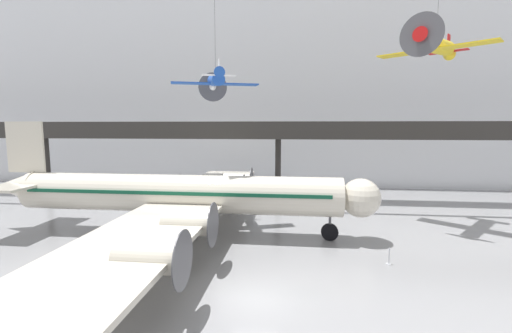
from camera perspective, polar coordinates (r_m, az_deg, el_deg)
The scene contains 7 objects.
ground_plane at distance 18.64m, azimuth -0.48°, elevation -21.13°, with size 260.00×260.00×0.00m, color gray.
hangar_back_wall at distance 50.92m, azimuth 4.32°, elevation 12.53°, with size 140.00×3.00×27.75m.
mezzanine_walkway at distance 40.19m, azimuth 3.66°, elevation 5.15°, with size 110.00×3.20×9.24m.
airliner_silver_main at distance 28.09m, azimuth -12.95°, elevation -4.57°, with size 31.88×35.82×9.09m.
suspended_plane_blue_trainer at distance 29.80m, azimuth -6.75°, elevation 14.11°, with size 7.34×6.25×12.35m.
suspended_plane_yellow_lowwing at distance 33.91m, azimuth 27.79°, elevation 17.36°, with size 8.28×7.75×9.45m.
stanchion_barrier at distance 23.96m, azimuth 21.28°, elevation -14.22°, with size 0.36×0.36×1.08m.
Camera 1 is at (2.01, -16.36, 8.71)m, focal length 24.00 mm.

